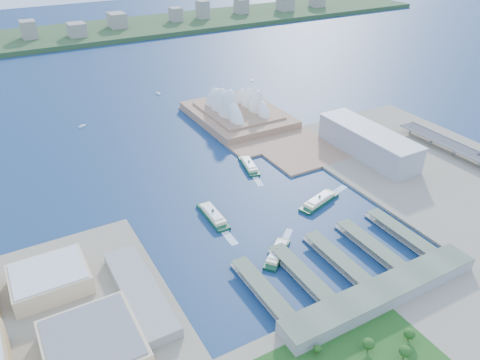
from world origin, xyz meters
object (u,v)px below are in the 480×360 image
ferry_b (249,164)px  ferry_c (277,252)px  car_c (479,155)px  opera_house (238,100)px  ferry_a (213,214)px  toaster_building (368,142)px  ferry_d (319,199)px

ferry_b → ferry_c: (-67.35, -169.22, -0.35)m
ferry_c → car_c: 334.60m
car_c → ferry_b: bearing=151.8°
opera_house → ferry_b: opera_house is taller
ferry_a → car_c: (359.09, -62.02, 10.02)m
toaster_building → ferry_a: 252.38m
ferry_d → car_c: car_c is taller
ferry_b → opera_house: bearing=78.9°
ferry_a → toaster_building: bearing=8.6°
ferry_b → ferry_d: bearing=-64.0°
ferry_a → ferry_c: 92.26m
opera_house → car_c: 354.11m
ferry_c → ferry_d: size_ratio=0.86×
ferry_b → car_c: car_c is taller
ferry_c → car_c: size_ratio=10.59×
ferry_a → ferry_b: bearing=42.6°
ferry_a → car_c: size_ratio=12.25×
ferry_d → car_c: 241.34m
ferry_a → ferry_d: bearing=-14.2°
toaster_building → car_c: size_ratio=32.49×
ferry_b → ferry_d: ferry_d is taller
car_c → toaster_building: bearing=139.7°
ferry_a → ferry_b: size_ratio=1.08×
ferry_a → ferry_d: ferry_d is taller
ferry_a → ferry_c: ferry_a is taller
toaster_building → ferry_c: bearing=-152.1°
ferry_a → ferry_d: (119.58, -34.10, 0.04)m
ferry_c → ferry_a: bearing=-23.3°
ferry_d → car_c: (239.51, -27.92, 9.98)m
ferry_d → ferry_a: bearing=57.2°
opera_house → ferry_d: (-40.51, -264.53, -26.44)m
toaster_building → ferry_d: 146.35m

